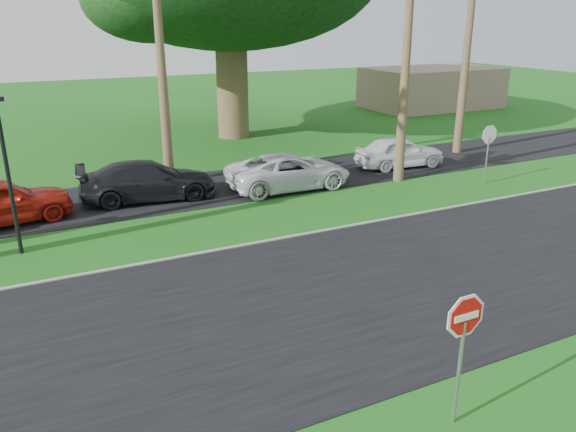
# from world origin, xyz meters

# --- Properties ---
(ground) EXTENTS (120.00, 120.00, 0.00)m
(ground) POSITION_xyz_m (0.00, 0.00, 0.00)
(ground) COLOR #1A5B16
(ground) RESTS_ON ground
(road) EXTENTS (120.00, 8.00, 0.02)m
(road) POSITION_xyz_m (0.00, 2.00, 0.01)
(road) COLOR black
(road) RESTS_ON ground
(parking_strip) EXTENTS (120.00, 5.00, 0.02)m
(parking_strip) POSITION_xyz_m (0.00, 12.50, 0.01)
(parking_strip) COLOR black
(parking_strip) RESTS_ON ground
(curb) EXTENTS (120.00, 0.12, 0.06)m
(curb) POSITION_xyz_m (0.00, 6.05, 0.03)
(curb) COLOR gray
(curb) RESTS_ON ground
(stop_sign_near) EXTENTS (1.05, 0.07, 2.62)m
(stop_sign_near) POSITION_xyz_m (0.50, -3.00, 1.77)
(stop_sign_near) COLOR gray
(stop_sign_near) RESTS_ON ground
(stop_sign_far) EXTENTS (1.05, 0.07, 2.62)m
(stop_sign_far) POSITION_xyz_m (12.00, 8.00, 1.77)
(stop_sign_far) COLOR gray
(stop_sign_far) RESTS_ON ground
(streetlight_right) EXTENTS (0.45, 0.25, 4.64)m
(streetlight_right) POSITION_xyz_m (-6.00, 8.50, 2.65)
(streetlight_right) COLOR black
(streetlight_right) RESTS_ON ground
(building_far) EXTENTS (10.00, 6.00, 3.00)m
(building_far) POSITION_xyz_m (24.00, 26.00, 1.50)
(building_far) COLOR gray
(building_far) RESTS_ON ground
(car_dark) EXTENTS (5.33, 2.63, 1.49)m
(car_dark) POSITION_xyz_m (-1.33, 12.06, 0.75)
(car_dark) COLOR black
(car_dark) RESTS_ON ground
(car_minivan) EXTENTS (5.18, 2.45, 1.43)m
(car_minivan) POSITION_xyz_m (4.21, 11.00, 0.71)
(car_minivan) COLOR silver
(car_minivan) RESTS_ON ground
(car_pickup) EXTENTS (4.33, 2.10, 1.42)m
(car_pickup) POSITION_xyz_m (10.42, 11.85, 0.71)
(car_pickup) COLOR white
(car_pickup) RESTS_ON ground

